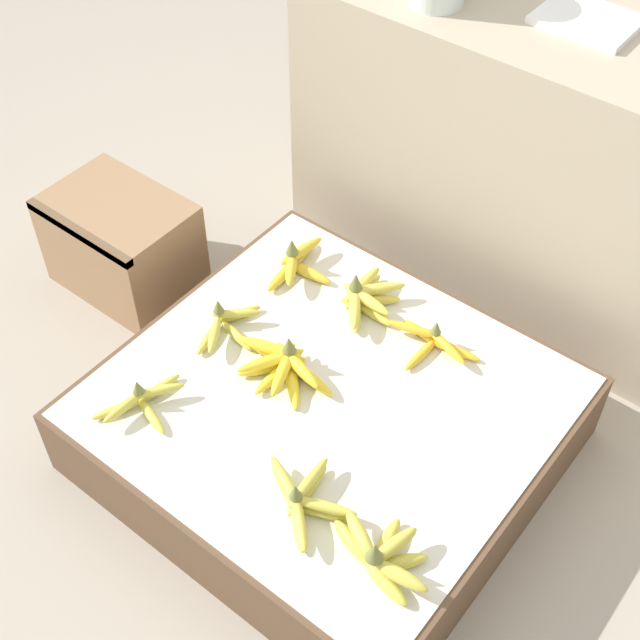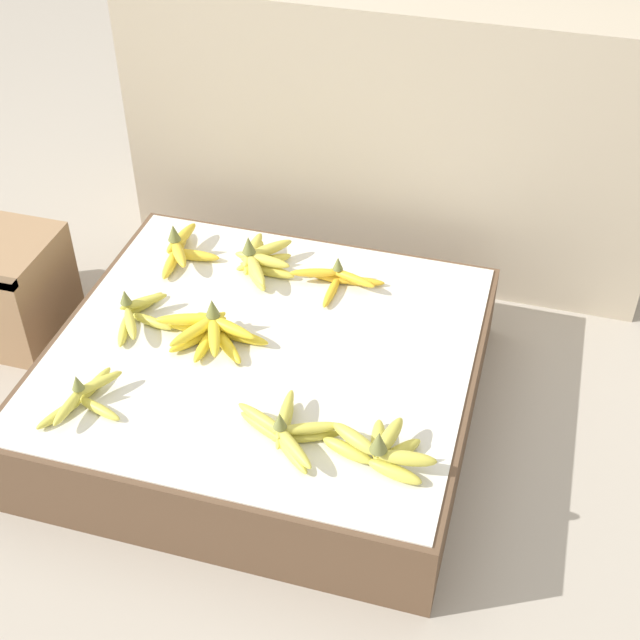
# 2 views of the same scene
# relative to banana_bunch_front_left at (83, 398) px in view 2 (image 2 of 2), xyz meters

# --- Properties ---
(ground_plane) EXTENTS (10.00, 10.00, 0.00)m
(ground_plane) POSITION_rel_banana_bunch_front_left_xyz_m (0.31, 0.29, -0.24)
(ground_plane) COLOR #A89E8E
(display_platform) EXTENTS (0.99, 0.92, 0.21)m
(display_platform) POSITION_rel_banana_bunch_front_left_xyz_m (0.31, 0.29, -0.13)
(display_platform) COLOR brown
(display_platform) RESTS_ON ground_plane
(back_vendor_table) EXTENTS (1.48, 0.45, 0.79)m
(back_vendor_table) POSITION_rel_banana_bunch_front_left_xyz_m (0.44, 1.11, 0.16)
(back_vendor_table) COLOR tan
(back_vendor_table) RESTS_ON ground_plane
(banana_bunch_front_left) EXTENTS (0.17, 0.22, 0.08)m
(banana_bunch_front_left) POSITION_rel_banana_bunch_front_left_xyz_m (0.00, 0.00, 0.00)
(banana_bunch_front_left) COLOR gold
(banana_bunch_front_left) RESTS_ON display_platform
(banana_bunch_front_midright) EXTENTS (0.24, 0.21, 0.09)m
(banana_bunch_front_midright) POSITION_rel_banana_bunch_front_left_xyz_m (0.45, 0.03, 0.00)
(banana_bunch_front_midright) COLOR gold
(banana_bunch_front_midright) RESTS_ON display_platform
(banana_bunch_front_right) EXTENTS (0.25, 0.16, 0.11)m
(banana_bunch_front_right) POSITION_rel_banana_bunch_front_left_xyz_m (0.65, 0.02, 0.01)
(banana_bunch_front_right) COLOR gold
(banana_bunch_front_right) RESTS_ON display_platform
(banana_bunch_middle_left) EXTENTS (0.15, 0.22, 0.08)m
(banana_bunch_middle_left) POSITION_rel_banana_bunch_front_left_xyz_m (-0.01, 0.29, 0.00)
(banana_bunch_middle_left) COLOR gold
(banana_bunch_middle_left) RESTS_ON display_platform
(banana_bunch_middle_midleft) EXTENTS (0.28, 0.17, 0.10)m
(banana_bunch_middle_midleft) POSITION_rel_banana_bunch_front_left_xyz_m (0.19, 0.28, 0.01)
(banana_bunch_middle_midleft) COLOR yellow
(banana_bunch_middle_midleft) RESTS_ON display_platform
(banana_bunch_back_left) EXTENTS (0.15, 0.22, 0.10)m
(banana_bunch_back_left) POSITION_rel_banana_bunch_front_left_xyz_m (-0.01, 0.56, 0.01)
(banana_bunch_back_left) COLOR gold
(banana_bunch_back_left) RESTS_ON display_platform
(banana_bunch_back_midleft) EXTENTS (0.17, 0.22, 0.10)m
(banana_bunch_back_midleft) POSITION_rel_banana_bunch_front_left_xyz_m (0.21, 0.57, 0.01)
(banana_bunch_back_midleft) COLOR #DBCC4C
(banana_bunch_back_midleft) RESTS_ON display_platform
(banana_bunch_back_midright) EXTENTS (0.24, 0.15, 0.08)m
(banana_bunch_back_midright) POSITION_rel_banana_bunch_front_left_xyz_m (0.42, 0.56, -0.00)
(banana_bunch_back_midright) COLOR gold
(banana_bunch_back_midright) RESTS_ON display_platform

